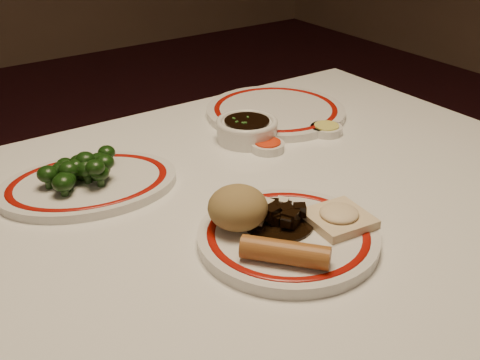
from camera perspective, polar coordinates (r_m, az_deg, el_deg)
name	(u,v)px	position (r m, az deg, el deg)	size (l,w,h in m)	color
dining_table	(249,250)	(1.01, 0.88, -6.65)	(1.20, 0.90, 0.75)	white
main_plate	(288,237)	(0.86, 4.57, -5.41)	(0.33, 0.33, 0.02)	silver
rice_mound	(238,208)	(0.85, -0.21, -2.63)	(0.09, 0.09, 0.06)	olive
spring_roll	(285,252)	(0.79, 4.30, -6.86)	(0.03, 0.03, 0.12)	#A05E27
fried_wonton	(339,217)	(0.88, 9.35, -3.48)	(0.09, 0.09, 0.02)	beige
stirfry_heap	(281,217)	(0.87, 3.89, -3.50)	(0.10, 0.10, 0.03)	black
broccoli_plate	(89,184)	(1.03, -14.17, -0.35)	(0.33, 0.30, 0.02)	silver
broccoli_pile	(82,168)	(1.02, -14.78, 1.12)	(0.14, 0.10, 0.05)	#23471C
soy_bowl	(247,131)	(1.17, 0.66, 4.71)	(0.12, 0.12, 0.04)	silver
sweet_sour_dish	(268,146)	(1.13, 2.62, 3.22)	(0.06, 0.06, 0.02)	silver
mustard_dish	(326,130)	(1.22, 8.18, 4.76)	(0.06, 0.06, 0.02)	silver
far_plate	(276,111)	(1.30, 3.39, 6.54)	(0.34, 0.34, 0.02)	silver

